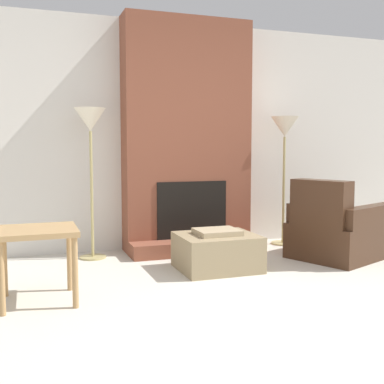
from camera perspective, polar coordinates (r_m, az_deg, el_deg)
The scene contains 8 objects.
ground_plane at distance 3.39m, azimuth 13.85°, elevation -15.07°, with size 24.00×24.00×0.00m, color beige.
wall_back at distance 5.70m, azimuth -1.26°, elevation 6.64°, with size 7.36×0.06×2.60m, color silver.
fireplace at distance 5.49m, azimuth -0.55°, elevation 6.03°, with size 1.45×0.64×2.60m.
ottoman at distance 4.65m, azimuth 2.99°, elevation -7.01°, with size 0.74×0.64×0.39m.
armchair at distance 5.34m, azimuth 16.85°, elevation -4.72°, with size 1.22×1.11×0.84m.
side_table at distance 3.81m, azimuth -17.84°, elevation -5.44°, with size 0.58×0.55×0.57m.
floor_lamp_left at distance 5.12m, azimuth -11.94°, elevation 7.20°, with size 0.32×0.32×1.57m.
floor_lamp_right at distance 5.86m, azimuth 10.92°, elevation 6.60°, with size 0.32×0.32×1.53m.
Camera 1 is at (-1.75, -2.65, 1.17)m, focal length 45.00 mm.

